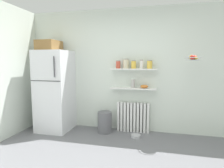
{
  "coord_description": "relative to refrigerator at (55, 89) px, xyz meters",
  "views": [
    {
      "loc": [
        0.6,
        -1.99,
        1.48
      ],
      "look_at": [
        -0.25,
        1.6,
        1.05
      ],
      "focal_mm": 30.21,
      "sensor_mm": 36.0,
      "label": 1
    }
  ],
  "objects": [
    {
      "name": "storage_jar_2",
      "position": [
        1.68,
        0.24,
        0.52
      ],
      "size": [
        0.1,
        0.1,
        0.17
      ],
      "color": "yellow",
      "rests_on": "wall_shelf_upper"
    },
    {
      "name": "storage_jar_3",
      "position": [
        1.84,
        0.24,
        0.53
      ],
      "size": [
        0.08,
        0.08,
        0.18
      ],
      "color": "silver",
      "rests_on": "wall_shelf_upper"
    },
    {
      "name": "storage_jar_1",
      "position": [
        1.52,
        0.24,
        0.54
      ],
      "size": [
        0.11,
        0.11,
        0.2
      ],
      "color": "beige",
      "rests_on": "wall_shelf_upper"
    },
    {
      "name": "refrigerator",
      "position": [
        0.0,
        0.0,
        0.0
      ],
      "size": [
        0.67,
        0.73,
        1.93
      ],
      "color": "silver",
      "rests_on": "ground_plane"
    },
    {
      "name": "storage_jar_4",
      "position": [
        2.0,
        0.24,
        0.53
      ],
      "size": [
        0.11,
        0.11,
        0.18
      ],
      "color": "yellow",
      "rests_on": "wall_shelf_upper"
    },
    {
      "name": "wall_shelf_lower",
      "position": [
        1.68,
        0.24,
        0.03
      ],
      "size": [
        0.95,
        0.22,
        0.02
      ],
      "primitive_type": "cube",
      "color": "white"
    },
    {
      "name": "radiator",
      "position": [
        1.68,
        0.27,
        -0.59
      ],
      "size": [
        0.68,
        0.12,
        0.63
      ],
      "color": "white",
      "rests_on": "ground_plane"
    },
    {
      "name": "storage_jar_0",
      "position": [
        1.35,
        0.24,
        0.52
      ],
      "size": [
        0.09,
        0.09,
        0.17
      ],
      "color": "#C64C38",
      "rests_on": "wall_shelf_upper"
    },
    {
      "name": "shelf_bowl",
      "position": [
        1.9,
        0.24,
        0.08
      ],
      "size": [
        0.16,
        0.16,
        0.07
      ],
      "primitive_type": "ellipsoid",
      "color": "orange",
      "rests_on": "wall_shelf_lower"
    },
    {
      "name": "wall_shelf_upper",
      "position": [
        1.68,
        0.24,
        0.43
      ],
      "size": [
        0.95,
        0.22,
        0.02
      ],
      "primitive_type": "cube",
      "color": "white"
    },
    {
      "name": "pet_food_bowl",
      "position": [
        1.77,
        -0.05,
        -0.88
      ],
      "size": [
        0.19,
        0.19,
        0.05
      ],
      "primitive_type": "cylinder",
      "color": "#B7B7BC",
      "rests_on": "ground_plane"
    },
    {
      "name": "trash_bin",
      "position": [
        1.1,
        0.07,
        -0.69
      ],
      "size": [
        0.3,
        0.3,
        0.44
      ],
      "primitive_type": "cylinder",
      "color": "slate",
      "rests_on": "ground_plane"
    },
    {
      "name": "ground_plane",
      "position": [
        1.54,
        -1.15,
        -0.91
      ],
      "size": [
        7.04,
        7.04,
        0.0
      ],
      "primitive_type": "plane",
      "color": "slate"
    },
    {
      "name": "back_wall",
      "position": [
        1.54,
        0.4,
        0.39
      ],
      "size": [
        7.04,
        0.1,
        2.6
      ],
      "primitive_type": "cube",
      "color": "silver",
      "rests_on": "ground_plane"
    },
    {
      "name": "vase",
      "position": [
        1.67,
        0.24,
        0.13
      ],
      "size": [
        0.08,
        0.08,
        0.18
      ],
      "primitive_type": "cylinder",
      "color": "#B2ADA8",
      "rests_on": "wall_shelf_lower"
    },
    {
      "name": "hanging_fruit_basket",
      "position": [
        2.76,
        -0.03,
        0.65
      ],
      "size": [
        0.29,
        0.29,
        0.1
      ],
      "color": "#B2B2B7"
    }
  ]
}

